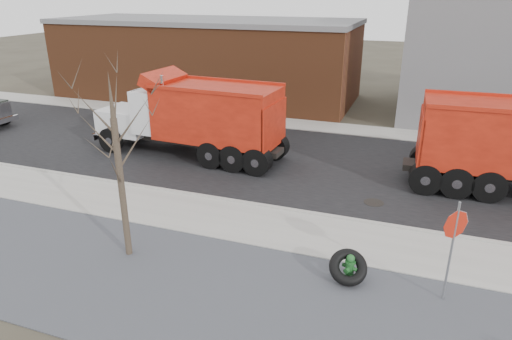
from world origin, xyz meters
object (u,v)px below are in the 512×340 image
at_px(fire_hydrant, 350,269).
at_px(dump_truck_red_b, 194,115).
at_px(truck_tire, 348,267).
at_px(stop_sign, 454,235).

height_order(fire_hydrant, dump_truck_red_b, dump_truck_red_b).
bearing_deg(truck_tire, dump_truck_red_b, 137.73).
xyz_separation_m(truck_tire, stop_sign, (2.31, 0.06, 1.37)).
height_order(fire_hydrant, stop_sign, stop_sign).
xyz_separation_m(truck_tire, dump_truck_red_b, (-8.04, 7.31, 1.46)).
relative_size(truck_tire, stop_sign, 0.47).
distance_m(truck_tire, stop_sign, 2.69).
relative_size(truck_tire, dump_truck_red_b, 0.14).
xyz_separation_m(fire_hydrant, truck_tire, (-0.03, -0.08, 0.08)).
bearing_deg(fire_hydrant, stop_sign, 20.79).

